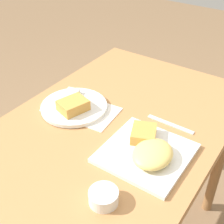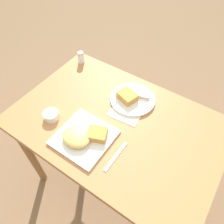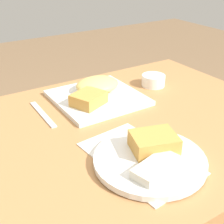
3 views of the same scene
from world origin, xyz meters
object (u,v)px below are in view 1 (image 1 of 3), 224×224
Objects in this scene: plate_square_near at (148,151)px; plate_oval_far at (73,105)px; sauce_ramekin at (104,197)px; butter_knife at (170,124)px.

plate_square_near is 1.03× the size of plate_oval_far.
plate_oval_far is (0.06, 0.36, -0.00)m from plate_square_near.
sauce_ramekin is (-0.29, -0.35, 0.00)m from plate_oval_far.
plate_square_near is 3.22× the size of sauce_ramekin.
plate_oval_far is at bearing 20.13° from butter_knife.
plate_oval_far is at bearing 50.43° from sauce_ramekin.
plate_square_near reaches higher than butter_knife.
plate_square_near is at bearing 93.98° from butter_knife.
butter_knife is (0.12, -0.35, -0.02)m from plate_oval_far.
plate_square_near is 0.36m from plate_oval_far.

